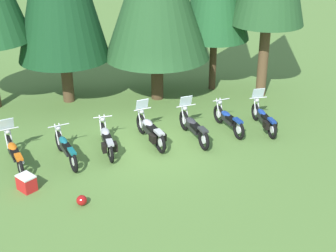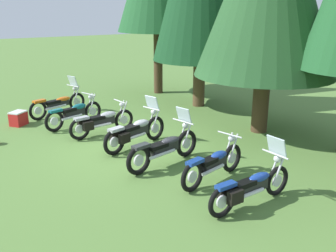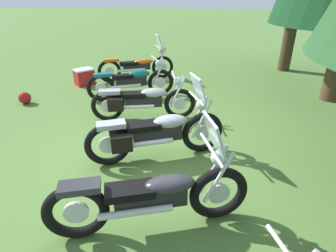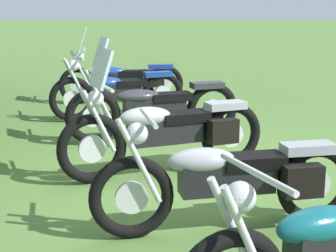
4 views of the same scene
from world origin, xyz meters
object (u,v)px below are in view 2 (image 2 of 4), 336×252
Objects in this scene: motorcycle_2 at (101,121)px; motorcycle_3 at (135,131)px; motorcycle_1 at (75,113)px; motorcycle_4 at (165,147)px; motorcycle_6 at (250,186)px; motorcycle_0 at (59,103)px; picnic_cooler at (18,118)px; motorcycle_5 at (214,163)px.

motorcycle_3 is at bearing -81.93° from motorcycle_2.
motorcycle_4 reaches higher than motorcycle_1.
motorcycle_2 is 1.56m from motorcycle_3.
motorcycle_1 is at bearing 88.79° from motorcycle_4.
motorcycle_1 is 0.96× the size of motorcycle_6.
motorcycle_0 is 3.42× the size of picnic_cooler.
motorcycle_1 is at bearing 99.76° from motorcycle_2.
motorcycle_3 is at bearing 86.45° from motorcycle_5.
motorcycle_4 reaches higher than picnic_cooler.
motorcycle_4 is at bearing -97.06° from motorcycle_1.
motorcycle_4 is at bearing -104.27° from motorcycle_3.
motorcycle_2 reaches higher than picnic_cooler.
motorcycle_4 is 2.71m from motorcycle_6.
motorcycle_2 is at bearing 87.96° from motorcycle_5.
motorcycle_6 is at bearing -99.81° from motorcycle_0.
motorcycle_6 is 8.59m from picnic_cooler.
motorcycle_2 is 0.95× the size of motorcycle_4.
motorcycle_1 is at bearing 88.88° from motorcycle_3.
motorcycle_6 reaches higher than motorcycle_5.
motorcycle_4 is at bearing 94.50° from motorcycle_6.
motorcycle_4 is 5.96m from picnic_cooler.
motorcycle_3 reaches higher than motorcycle_5.
motorcycle_1 is 0.96× the size of motorcycle_3.
motorcycle_3 and motorcycle_4 have the same top height.
picnic_cooler is at bearing 105.94° from motorcycle_6.
motorcycle_5 is at bearing 82.13° from motorcycle_6.
motorcycle_3 is 1.50m from motorcycle_4.
motorcycle_4 is 3.55× the size of picnic_cooler.
motorcycle_4 is 1.11× the size of motorcycle_5.
motorcycle_0 is 1.05× the size of motorcycle_1.
motorcycle_0 reaches higher than motorcycle_1.
motorcycle_2 is at bearing -99.44° from motorcycle_0.
motorcycle_3 is 4.60m from picnic_cooler.
motorcycle_1 is (1.58, 0.12, -0.01)m from motorcycle_0.
motorcycle_2 is at bearing 86.37° from motorcycle_4.
motorcycle_6 is 3.39× the size of picnic_cooler.
motorcycle_2 is 0.99× the size of motorcycle_3.
motorcycle_1 is 2.95m from motorcycle_3.
motorcycle_1 reaches higher than picnic_cooler.
picnic_cooler is at bearing 101.89° from motorcycle_4.
motorcycle_0 is 7.44m from motorcycle_5.
motorcycle_3 is at bearing 92.64° from motorcycle_6.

